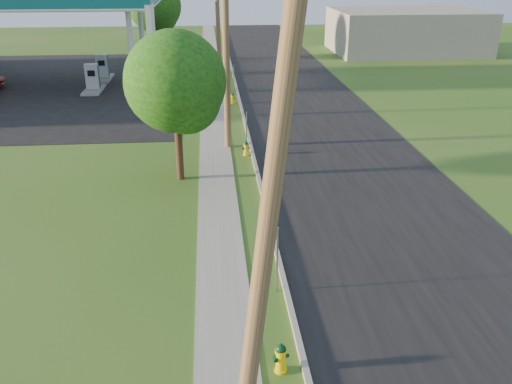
% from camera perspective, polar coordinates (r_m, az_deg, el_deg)
% --- Properties ---
extents(road, '(8.00, 120.00, 0.02)m').
position_cam_1_polar(road, '(21.21, 11.72, -0.90)').
color(road, black).
rests_on(road, ground).
extents(curb, '(0.15, 120.00, 0.15)m').
position_cam_1_polar(curb, '(20.43, 0.91, -1.15)').
color(curb, gray).
rests_on(curb, ground).
extents(sidewalk, '(1.50, 120.00, 0.03)m').
position_cam_1_polar(sidewalk, '(20.37, -4.00, -1.48)').
color(sidewalk, gray).
rests_on(sidewalk, ground).
extents(forecourt, '(26.00, 28.00, 0.02)m').
position_cam_1_polar(forecourt, '(43.87, -24.65, 10.05)').
color(forecourt, black).
rests_on(forecourt, ground).
extents(utility_pole_near, '(1.40, 0.32, 9.48)m').
position_cam_1_polar(utility_pole_near, '(8.42, 1.24, -3.07)').
color(utility_pole_near, brown).
rests_on(utility_pole_near, ground).
extents(utility_pole_mid, '(1.40, 0.32, 9.80)m').
position_cam_1_polar(utility_pole_mid, '(25.76, -3.18, 15.30)').
color(utility_pole_mid, brown).
rests_on(utility_pole_mid, ground).
extents(utility_pole_far, '(1.40, 0.32, 9.50)m').
position_cam_1_polar(utility_pole_far, '(43.66, -4.06, 18.38)').
color(utility_pole_far, brown).
rests_on(utility_pole_far, ground).
extents(sign_post_near, '(0.05, 0.04, 2.00)m').
position_cam_1_polar(sign_post_near, '(14.86, 2.25, -7.19)').
color(sign_post_near, gray).
rests_on(sign_post_near, ground).
extents(sign_post_mid, '(0.05, 0.04, 2.00)m').
position_cam_1_polar(sign_post_mid, '(25.68, -1.00, 6.26)').
color(sign_post_mid, gray).
rests_on(sign_post_mid, ground).
extents(sign_post_far, '(0.05, 0.04, 2.00)m').
position_cam_1_polar(sign_post_far, '(37.50, -2.34, 11.72)').
color(sign_post_far, gray).
rests_on(sign_post_far, ground).
extents(gas_canopy, '(18.18, 9.18, 6.40)m').
position_cam_1_polar(gas_canopy, '(42.48, -23.37, 18.00)').
color(gas_canopy, silver).
rests_on(gas_canopy, ground).
extents(fuel_pump_ne, '(1.20, 3.20, 1.90)m').
position_cam_1_polar(fuel_pump_ne, '(40.10, -16.80, 11.13)').
color(fuel_pump_ne, gray).
rests_on(fuel_pump_ne, ground).
extents(fuel_pump_se, '(1.20, 3.20, 1.90)m').
position_cam_1_polar(fuel_pump_se, '(43.95, -15.83, 12.24)').
color(fuel_pump_se, gray).
rests_on(fuel_pump_se, ground).
extents(price_pylon, '(0.34, 2.04, 6.85)m').
position_cam_1_polar(price_pylon, '(31.30, -11.07, 17.24)').
color(price_pylon, gray).
rests_on(price_pylon, ground).
extents(distant_building, '(14.00, 10.00, 4.00)m').
position_cam_1_polar(distant_building, '(57.29, 15.51, 15.99)').
color(distant_building, gray).
rests_on(distant_building, ground).
extents(tree_verge, '(4.05, 4.05, 6.13)m').
position_cam_1_polar(tree_verge, '(21.88, -8.23, 10.98)').
color(tree_verge, '#372518').
rests_on(tree_verge, ground).
extents(tree_lot, '(4.67, 4.67, 7.07)m').
position_cam_1_polar(tree_lot, '(51.19, -10.50, 18.52)').
color(tree_lot, '#372518').
rests_on(tree_lot, ground).
extents(hydrant_near, '(0.39, 0.35, 0.76)m').
position_cam_1_polar(hydrant_near, '(12.62, 2.64, -17.05)').
color(hydrant_near, '#FFD003').
rests_on(hydrant_near, ground).
extents(hydrant_mid, '(0.37, 0.32, 0.70)m').
position_cam_1_polar(hydrant_mid, '(25.54, -1.07, 4.61)').
color(hydrant_mid, yellow).
rests_on(hydrant_mid, ground).
extents(hydrant_far, '(0.36, 0.32, 0.70)m').
position_cam_1_polar(hydrant_far, '(35.09, -2.49, 9.81)').
color(hydrant_far, yellow).
rests_on(hydrant_far, ground).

